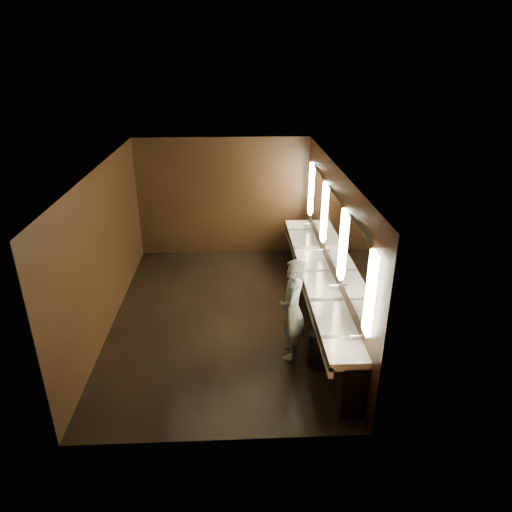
% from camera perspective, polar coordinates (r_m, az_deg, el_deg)
% --- Properties ---
extents(floor, '(6.00, 6.00, 0.00)m').
position_cam_1_polar(floor, '(8.67, -4.24, -7.49)').
color(floor, black).
rests_on(floor, ground).
extents(ceiling, '(4.00, 6.00, 0.02)m').
position_cam_1_polar(ceiling, '(7.58, -4.89, 10.80)').
color(ceiling, '#2D2D2B').
rests_on(ceiling, wall_back).
extents(wall_back, '(4.00, 0.02, 2.80)m').
position_cam_1_polar(wall_back, '(10.85, -4.14, 7.30)').
color(wall_back, black).
rests_on(wall_back, floor).
extents(wall_front, '(4.00, 0.02, 2.80)m').
position_cam_1_polar(wall_front, '(5.40, -5.36, -11.63)').
color(wall_front, black).
rests_on(wall_front, floor).
extents(wall_left, '(0.02, 6.00, 2.80)m').
position_cam_1_polar(wall_left, '(8.34, -18.41, 0.73)').
color(wall_left, black).
rests_on(wall_left, floor).
extents(wall_right, '(0.02, 6.00, 2.80)m').
position_cam_1_polar(wall_right, '(8.20, 9.57, 1.28)').
color(wall_right, black).
rests_on(wall_right, floor).
extents(sink_counter, '(0.55, 5.40, 1.01)m').
position_cam_1_polar(sink_counter, '(8.55, 7.79, -4.32)').
color(sink_counter, black).
rests_on(sink_counter, floor).
extents(mirror_band, '(0.06, 5.03, 1.15)m').
position_cam_1_polar(mirror_band, '(8.07, 9.60, 3.57)').
color(mirror_band, '#FCF5C7').
rests_on(mirror_band, wall_right).
extents(person, '(0.52, 0.69, 1.70)m').
position_cam_1_polar(person, '(7.22, 4.55, -6.68)').
color(person, '#86BAC7').
rests_on(person, floor).
extents(trash_bin, '(0.45, 0.45, 0.58)m').
position_cam_1_polar(trash_bin, '(7.36, 8.05, -11.48)').
color(trash_bin, black).
rests_on(trash_bin, floor).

